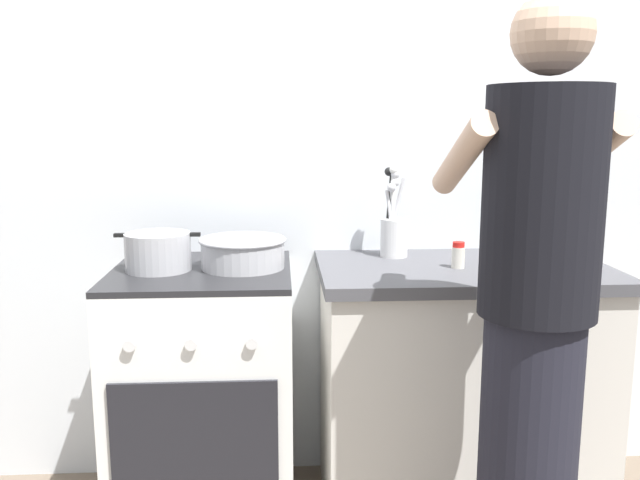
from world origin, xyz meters
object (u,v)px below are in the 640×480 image
pot (158,252)px  oil_bottle (528,239)px  mixing_bowl (243,252)px  stove_range (205,395)px  utensil_crock (394,230)px  spice_bottle (458,255)px  person (534,329)px

pot → oil_bottle: 1.24m
mixing_bowl → stove_range: bearing=-175.5°
stove_range → utensil_crock: (0.68, 0.17, 0.55)m
stove_range → pot: bearing=-176.4°
stove_range → spice_bottle: (0.87, -0.04, 0.49)m
stove_range → oil_bottle: oil_bottle is taller
mixing_bowl → person: person is taller
stove_range → utensil_crock: 0.89m
spice_bottle → utensil_crock: bearing=132.3°
stove_range → spice_bottle: 1.00m
pot → spice_bottle: size_ratio=3.16×
utensil_crock → pot: bearing=-167.7°
stove_range → person: (0.93, -0.59, 0.41)m
mixing_bowl → spice_bottle: (0.73, -0.05, -0.01)m
utensil_crock → person: 0.81m
stove_range → pot: pot is taller
stove_range → spice_bottle: spice_bottle is taller
pot → utensil_crock: size_ratio=0.85×
utensil_crock → oil_bottle: bearing=-29.1°
mixing_bowl → person: 0.99m
stove_range → person: size_ratio=0.53×
spice_bottle → person: size_ratio=0.05×
utensil_crock → spice_bottle: bearing=-47.7°
mixing_bowl → oil_bottle: bearing=-4.3°
spice_bottle → oil_bottle: (0.23, -0.03, 0.06)m
pot → oil_bottle: size_ratio=1.16×
stove_range → oil_bottle: 1.23m
pot → utensil_crock: (0.82, 0.18, 0.04)m
spice_bottle → oil_bottle: 0.24m
mixing_bowl → spice_bottle: mixing_bowl is taller
pot → person: size_ratio=0.17×
stove_range → mixing_bowl: mixing_bowl is taller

